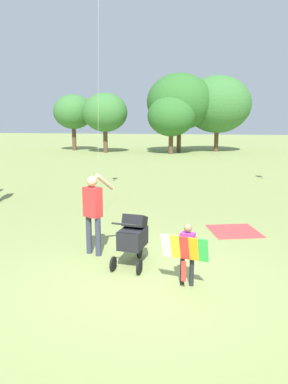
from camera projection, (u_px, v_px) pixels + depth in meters
ground_plane at (142, 282)px, 6.67m from camera, size 120.00×120.00×0.00m
treeline_distant at (187, 107)px, 30.76m from camera, size 26.98×7.41×6.38m
child_with_butterfly_kite at (187, 249)px, 6.40m from camera, size 0.81×0.44×1.09m
person_adult_flyer at (93, 208)px, 7.83m from camera, size 0.66×0.49×1.76m
stroller at (133, 235)px, 7.33m from camera, size 0.62×1.11×1.03m
picnic_blanket at (234, 231)px, 9.62m from camera, size 1.46×1.49×0.02m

